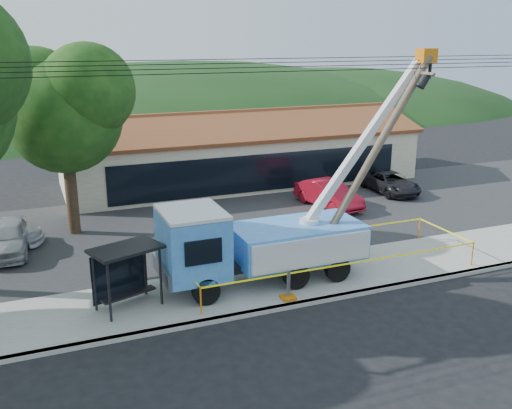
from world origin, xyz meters
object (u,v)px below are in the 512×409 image
object	(u,v)px
bus_shelter	(125,263)
car_silver	(10,255)
car_red	(328,209)
car_dark	(390,194)
utility_truck	(258,240)
leaning_pole	(372,157)

from	to	relation	value
bus_shelter	car_silver	distance (m)	8.25
car_red	car_dark	size ratio (longest dim) A/B	1.01
utility_truck	car_dark	world-z (taller)	utility_truck
utility_truck	car_red	bearing A→B (deg)	46.61
leaning_pole	car_silver	xyz separation A→B (m)	(-13.35, 7.28, -4.70)
leaning_pole	bus_shelter	size ratio (longest dim) A/B	3.21
car_silver	car_dark	size ratio (longest dim) A/B	0.97
car_red	leaning_pole	bearing A→B (deg)	-118.95
utility_truck	car_red	world-z (taller)	utility_truck
leaning_pole	car_silver	size ratio (longest dim) A/B	1.97
bus_shelter	car_silver	xyz separation A→B (m)	(-3.84, 7.09, -1.75)
car_silver	car_dark	bearing A→B (deg)	11.40
leaning_pole	bus_shelter	world-z (taller)	leaning_pole
car_silver	car_dark	world-z (taller)	car_silver
car_red	car_dark	xyz separation A→B (m)	(4.96, 1.31, 0.00)
utility_truck	leaning_pole	size ratio (longest dim) A/B	1.30
utility_truck	leaning_pole	distance (m)	5.40
car_silver	car_dark	distance (m)	21.31
car_silver	bus_shelter	bearing A→B (deg)	-56.35
car_silver	car_red	xyz separation A→B (m)	(16.23, 0.99, 0.00)
leaning_pole	bus_shelter	distance (m)	9.96
bus_shelter	car_dark	size ratio (longest dim) A/B	0.59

